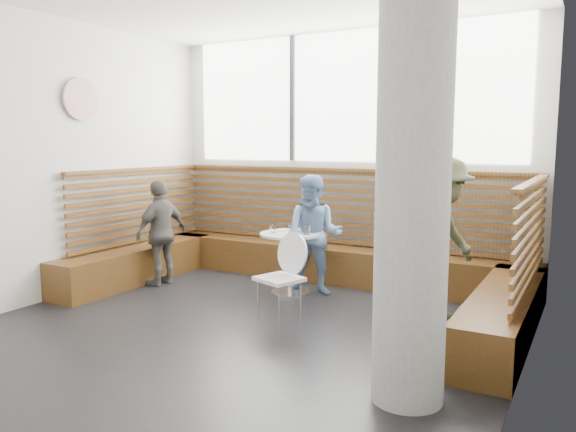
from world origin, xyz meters
The scene contains 15 objects.
room centered at (0.00, 0.00, 1.60)m, with size 5.00×5.00×3.20m.
booth centered at (0.00, 1.77, 0.41)m, with size 5.00×2.50×1.44m.
concrete_column centered at (1.85, -0.60, 1.60)m, with size 0.50×0.50×3.20m, color gray.
wall_art centered at (-2.46, 0.40, 2.30)m, with size 0.50×0.50×0.03m, color white.
cafe_table centered at (-0.21, 1.44, 0.53)m, with size 0.71×0.71×0.73m.
cafe_chair centered at (0.19, 0.55, 0.52)m, with size 0.42×0.42×0.89m.
adult_man centered at (1.58, 1.35, 0.83)m, with size 1.07×0.62×1.66m, color #3F472F.
child_back centered at (0.04, 1.57, 0.71)m, with size 0.69×0.54×1.42m, color #698BB6.
child_left centered at (-1.85, 1.04, 0.66)m, with size 0.78×0.32×1.33m, color #585450.
plate_near centered at (-0.37, 1.56, 0.74)m, with size 0.19×0.19×0.01m, color white.
plate_far centered at (-0.17, 1.62, 0.74)m, with size 0.22×0.22×0.02m, color white.
glass_left centered at (-0.40, 1.36, 0.79)m, with size 0.07×0.07×0.11m, color white.
glass_mid centered at (-0.19, 1.43, 0.79)m, with size 0.07×0.07×0.12m, color white.
glass_right centered at (0.00, 1.45, 0.79)m, with size 0.07×0.07×0.12m, color white.
menu_card centered at (-0.14, 1.30, 0.74)m, with size 0.19×0.14×0.00m, color #A5C64C.
Camera 1 is at (2.94, -4.28, 1.80)m, focal length 35.00 mm.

